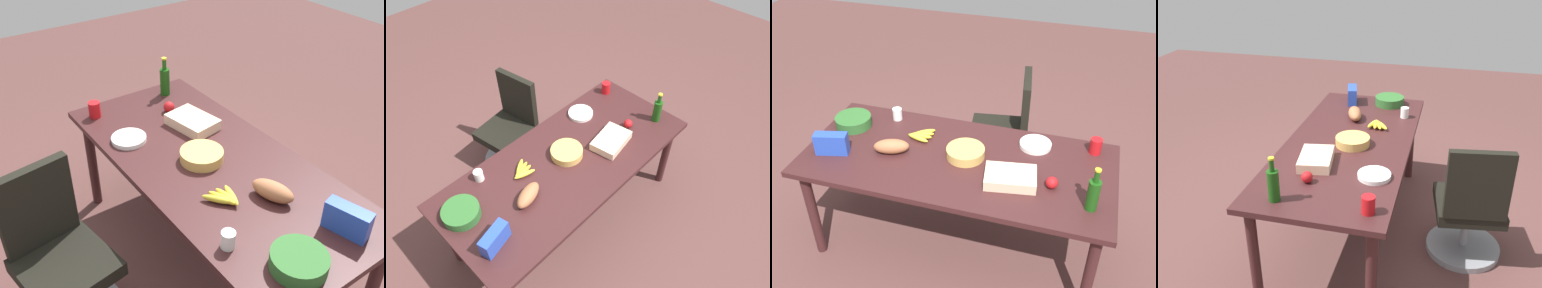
# 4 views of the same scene
# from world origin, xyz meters

# --- Properties ---
(ground_plane) EXTENTS (10.00, 10.00, 0.00)m
(ground_plane) POSITION_xyz_m (0.00, 0.00, 0.00)
(ground_plane) COLOR brown
(conference_table) EXTENTS (2.09, 0.94, 0.79)m
(conference_table) POSITION_xyz_m (0.00, 0.00, 0.71)
(conference_table) COLOR #3C1C1D
(conference_table) RESTS_ON ground
(office_chair) EXTENTS (0.56, 0.56, 0.97)m
(office_chair) POSITION_xyz_m (0.13, 0.94, 0.37)
(office_chair) COLOR gray
(office_chair) RESTS_ON ground
(chip_bowl) EXTENTS (0.32, 0.32, 0.07)m
(chip_bowl) POSITION_xyz_m (0.05, 0.04, 0.82)
(chip_bowl) COLOR #D8AC57
(chip_bowl) RESTS_ON conference_table
(red_solo_cup) EXTENTS (0.10, 0.10, 0.11)m
(red_solo_cup) POSITION_xyz_m (0.88, 0.34, 0.84)
(red_solo_cup) COLOR red
(red_solo_cup) RESTS_ON conference_table
(banana_bunch) EXTENTS (0.18, 0.19, 0.04)m
(banana_bunch) POSITION_xyz_m (-0.32, 0.16, 0.81)
(banana_bunch) COLOR yellow
(banana_bunch) RESTS_ON conference_table
(wine_bottle) EXTENTS (0.08, 0.08, 0.29)m
(wine_bottle) POSITION_xyz_m (0.89, -0.23, 0.90)
(wine_bottle) COLOR #184C12
(wine_bottle) RESTS_ON conference_table
(paper_cup) EXTENTS (0.07, 0.07, 0.09)m
(paper_cup) POSITION_xyz_m (-0.58, 0.35, 0.83)
(paper_cup) COLOR white
(paper_cup) RESTS_ON conference_table
(paper_plate_stack) EXTENTS (0.28, 0.28, 0.03)m
(paper_plate_stack) POSITION_xyz_m (0.48, 0.29, 0.80)
(paper_plate_stack) COLOR white
(paper_plate_stack) RESTS_ON conference_table
(sheet_cake) EXTENTS (0.35, 0.27, 0.07)m
(sheet_cake) POSITION_xyz_m (0.39, -0.14, 0.82)
(sheet_cake) COLOR beige
(sheet_cake) RESTS_ON conference_table
(chip_bag_blue) EXTENTS (0.23, 0.13, 0.15)m
(chip_bag_blue) POSITION_xyz_m (-0.83, -0.18, 0.86)
(chip_bag_blue) COLOR blue
(chip_bag_blue) RESTS_ON conference_table
(salad_bowl) EXTENTS (0.31, 0.31, 0.08)m
(salad_bowl) POSITION_xyz_m (-0.86, 0.17, 0.83)
(salad_bowl) COLOR #2E662B
(salad_bowl) RESTS_ON conference_table
(bread_loaf) EXTENTS (0.26, 0.18, 0.10)m
(bread_loaf) POSITION_xyz_m (-0.45, -0.06, 0.84)
(bread_loaf) COLOR #A96540
(bread_loaf) RESTS_ON conference_table
(apple_red) EXTENTS (0.08, 0.08, 0.08)m
(apple_red) POSITION_xyz_m (0.64, -0.11, 0.83)
(apple_red) COLOR red
(apple_red) RESTS_ON conference_table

